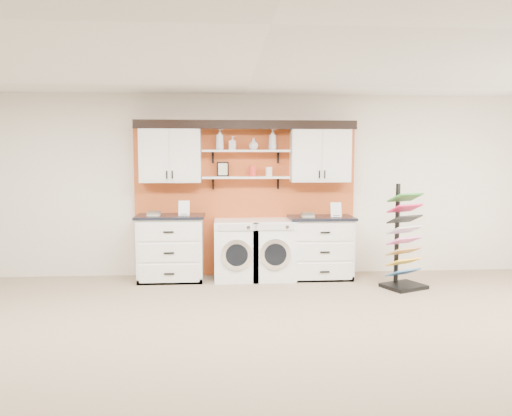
{
  "coord_description": "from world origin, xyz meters",
  "views": [
    {
      "loc": [
        -0.37,
        -3.76,
        1.82
      ],
      "look_at": [
        0.05,
        2.3,
        1.21
      ],
      "focal_mm": 35.0,
      "sensor_mm": 36.0,
      "label": 1
    }
  ],
  "objects": [
    {
      "name": "floor",
      "position": [
        0.0,
        0.0,
        0.0
      ],
      "size": [
        10.0,
        10.0,
        0.0
      ],
      "primitive_type": "plane",
      "color": "#89755C",
      "rests_on": "ground"
    },
    {
      "name": "ceiling",
      "position": [
        0.0,
        0.0,
        2.8
      ],
      "size": [
        10.0,
        10.0,
        0.0
      ],
      "primitive_type": "plane",
      "rotation": [
        3.14,
        0.0,
        0.0
      ],
      "color": "white",
      "rests_on": "wall_back"
    },
    {
      "name": "wall_back",
      "position": [
        0.0,
        4.0,
        1.4
      ],
      "size": [
        10.0,
        0.0,
        10.0
      ],
      "primitive_type": "plane",
      "rotation": [
        1.57,
        0.0,
        0.0
      ],
      "color": "beige",
      "rests_on": "floor"
    },
    {
      "name": "accent_panel",
      "position": [
        0.0,
        3.96,
        1.2
      ],
      "size": [
        3.4,
        0.07,
        2.4
      ],
      "primitive_type": "cube",
      "color": "#BA4D1F",
      "rests_on": "wall_back"
    },
    {
      "name": "upper_cabinet_left",
      "position": [
        -1.13,
        3.79,
        1.88
      ],
      "size": [
        0.9,
        0.35,
        0.84
      ],
      "color": "white",
      "rests_on": "wall_back"
    },
    {
      "name": "upper_cabinet_right",
      "position": [
        1.13,
        3.79,
        1.88
      ],
      "size": [
        0.9,
        0.35,
        0.84
      ],
      "color": "white",
      "rests_on": "wall_back"
    },
    {
      "name": "shelf_lower",
      "position": [
        0.0,
        3.8,
        1.53
      ],
      "size": [
        1.32,
        0.28,
        0.03
      ],
      "primitive_type": "cube",
      "color": "white",
      "rests_on": "wall_back"
    },
    {
      "name": "shelf_upper",
      "position": [
        0.0,
        3.8,
        1.93
      ],
      "size": [
        1.32,
        0.28,
        0.03
      ],
      "primitive_type": "cube",
      "color": "white",
      "rests_on": "wall_back"
    },
    {
      "name": "crown_molding",
      "position": [
        0.0,
        3.81,
        2.33
      ],
      "size": [
        3.3,
        0.41,
        0.13
      ],
      "color": "black",
      "rests_on": "wall_back"
    },
    {
      "name": "picture_frame",
      "position": [
        -0.35,
        3.85,
        1.66
      ],
      "size": [
        0.18,
        0.02,
        0.22
      ],
      "color": "black",
      "rests_on": "shelf_lower"
    },
    {
      "name": "canister_red",
      "position": [
        0.1,
        3.8,
        1.62
      ],
      "size": [
        0.11,
        0.11,
        0.16
      ],
      "primitive_type": "cylinder",
      "color": "red",
      "rests_on": "shelf_lower"
    },
    {
      "name": "canister_cream",
      "position": [
        0.35,
        3.8,
        1.61
      ],
      "size": [
        0.1,
        0.1,
        0.14
      ],
      "primitive_type": "cylinder",
      "color": "silver",
      "rests_on": "shelf_lower"
    },
    {
      "name": "base_cabinet_left",
      "position": [
        -1.13,
        3.64,
        0.49
      ],
      "size": [
        1.01,
        0.66,
        0.98
      ],
      "color": "white",
      "rests_on": "floor"
    },
    {
      "name": "base_cabinet_right",
      "position": [
        1.13,
        3.64,
        0.47
      ],
      "size": [
        0.97,
        0.66,
        0.95
      ],
      "color": "white",
      "rests_on": "floor"
    },
    {
      "name": "washer",
      "position": [
        -0.16,
        3.64,
        0.45
      ],
      "size": [
        0.64,
        0.71,
        0.9
      ],
      "color": "white",
      "rests_on": "floor"
    },
    {
      "name": "dryer",
      "position": [
        0.4,
        3.64,
        0.45
      ],
      "size": [
        0.64,
        0.71,
        0.9
      ],
      "color": "white",
      "rests_on": "floor"
    },
    {
      "name": "sample_rack",
      "position": [
        2.17,
        2.97,
        0.48
      ],
      "size": [
        0.67,
        0.62,
        1.46
      ],
      "rotation": [
        0.0,
        0.0,
        0.41
      ],
      "color": "black",
      "rests_on": "floor"
    },
    {
      "name": "soap_bottle_a",
      "position": [
        -0.39,
        3.8,
        2.1
      ],
      "size": [
        0.12,
        0.12,
        0.31
      ],
      "primitive_type": "imported",
      "rotation": [
        0.0,
        0.0,
        1.56
      ],
      "color": "silver",
      "rests_on": "shelf_upper"
    },
    {
      "name": "soap_bottle_b",
      "position": [
        -0.2,
        3.8,
        2.05
      ],
      "size": [
        0.11,
        0.11,
        0.21
      ],
      "primitive_type": "imported",
      "rotation": [
        0.0,
        0.0,
        1.34
      ],
      "color": "silver",
      "rests_on": "shelf_upper"
    },
    {
      "name": "soap_bottle_c",
      "position": [
        0.11,
        3.8,
        2.03
      ],
      "size": [
        0.16,
        0.16,
        0.18
      ],
      "primitive_type": "imported",
      "rotation": [
        0.0,
        0.0,
        3.0
      ],
      "color": "silver",
      "rests_on": "shelf_upper"
    },
    {
      "name": "soap_bottle_d",
      "position": [
        0.4,
        3.8,
        2.1
      ],
      "size": [
        0.15,
        0.15,
        0.31
      ],
      "primitive_type": "imported",
      "rotation": [
        0.0,
        0.0,
        1.91
      ],
      "color": "silver",
      "rests_on": "shelf_upper"
    }
  ]
}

